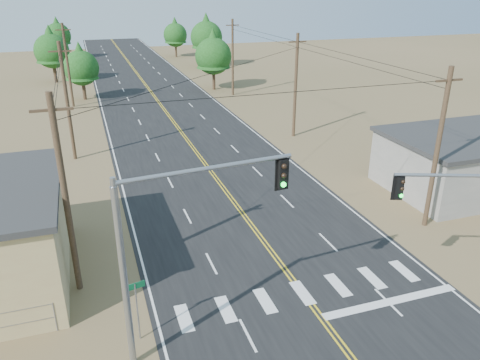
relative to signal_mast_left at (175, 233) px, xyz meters
name	(u,v)px	position (x,y,z in m)	size (l,w,h in m)	color
road	(197,153)	(6.50, 23.83, -5.53)	(15.00, 200.00, 0.02)	black
utility_pole_left_near	(65,196)	(-4.00, 5.83, -0.42)	(1.80, 0.30, 10.00)	#4C3826
utility_pole_left_mid	(67,101)	(-4.00, 25.83, -0.42)	(1.80, 0.30, 10.00)	#4C3826
utility_pole_left_far	(68,65)	(-4.00, 45.83, -0.42)	(1.80, 0.30, 10.00)	#4C3826
utility_pole_right_near	(437,149)	(17.00, 5.83, -0.42)	(1.80, 0.30, 10.00)	#4C3826
utility_pole_right_mid	(296,85)	(17.00, 25.83, -0.42)	(1.80, 0.30, 10.00)	#4C3826
utility_pole_right_far	(233,57)	(17.00, 45.83, -0.42)	(1.80, 0.30, 10.00)	#4C3826
signal_mast_left	(175,233)	(0.00, 0.00, 0.00)	(7.04, 0.95, 8.15)	gray
signal_mast_right	(472,218)	(13.10, -1.20, -0.96)	(4.98, 2.06, 6.81)	gray
street_sign	(137,302)	(-1.59, 1.15, -3.61)	(0.84, 0.21, 2.88)	gray
tree_left_near	(81,64)	(-2.50, 49.43, -0.96)	(4.50, 4.50, 7.49)	#3F2D1E
tree_left_mid	(51,47)	(-6.43, 63.14, -0.26)	(5.18, 5.18, 8.64)	#3F2D1E
tree_left_far	(58,33)	(-6.07, 88.77, -0.45)	(5.00, 5.00, 8.33)	#3F2D1E
tree_right_near	(213,52)	(15.50, 50.16, -0.28)	(5.15, 5.15, 8.59)	#3F2D1E
tree_right_mid	(206,34)	(19.75, 69.95, 0.31)	(5.73, 5.73, 9.55)	#3F2D1E
tree_right_far	(175,32)	(16.88, 84.45, -0.63)	(4.81, 4.81, 8.02)	#3F2D1E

